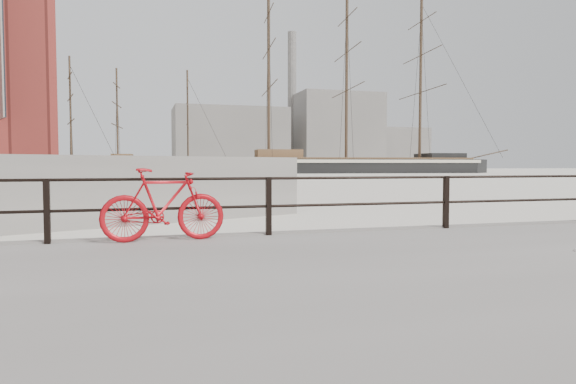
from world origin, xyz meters
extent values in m
plane|color=white|center=(0.00, 0.00, 0.00)|extent=(400.00, 400.00, 0.00)
imported|color=#AF0B13|center=(-5.27, -0.37, 0.93)|extent=(1.93, 0.35, 1.16)
cube|color=gray|center=(20.00, 140.00, 9.00)|extent=(32.00, 18.00, 18.00)
cube|color=gray|center=(55.00, 145.00, 12.00)|extent=(26.00, 20.00, 24.00)
cube|color=gray|center=(78.00, 150.00, 7.00)|extent=(20.00, 16.00, 14.00)
cylinder|color=gray|center=(42.00, 150.00, 22.00)|extent=(2.80, 2.80, 44.00)
camera|label=1|loc=(-5.64, -8.69, 1.56)|focal=32.00mm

